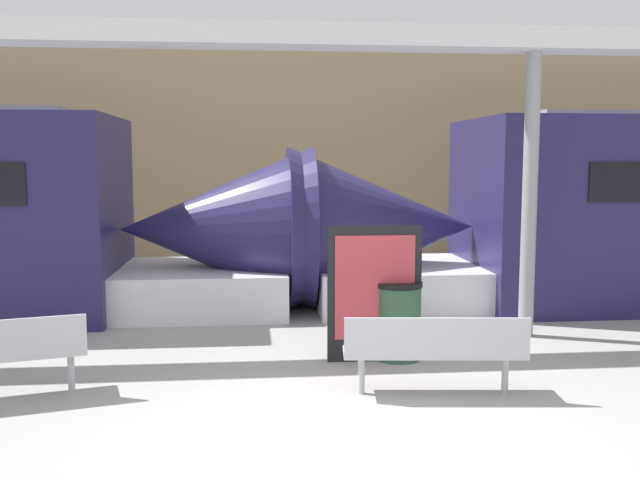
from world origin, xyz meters
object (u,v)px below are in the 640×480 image
at_px(poster_board, 374,293).
at_px(bench_near, 435,348).
at_px(support_column_near, 530,197).
at_px(bench_far, 1,351).
at_px(trash_bin, 398,320).

bearing_deg(poster_board, bench_near, -73.79).
relative_size(poster_board, support_column_near, 0.43).
relative_size(bench_far, support_column_near, 0.44).
bearing_deg(poster_board, support_column_near, 23.88).
relative_size(bench_near, bench_far, 1.12).
distance_m(poster_board, support_column_near, 2.75).
height_order(bench_near, bench_far, same).
xyz_separation_m(bench_near, bench_far, (-4.39, 0.32, -0.00)).
xyz_separation_m(bench_far, support_column_near, (6.30, 2.05, 1.42)).
distance_m(bench_near, poster_board, 1.45).
bearing_deg(support_column_near, bench_near, -128.82).
bearing_deg(poster_board, trash_bin, 10.55).
bearing_deg(support_column_near, bench_far, -161.94).
height_order(poster_board, support_column_near, support_column_near).
distance_m(bench_near, trash_bin, 1.41).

